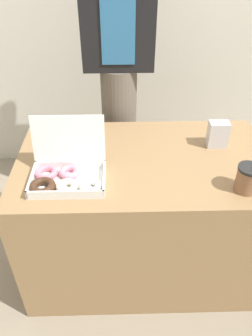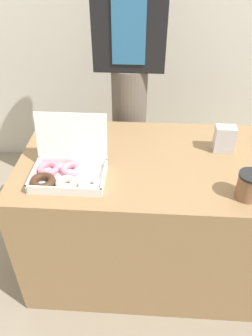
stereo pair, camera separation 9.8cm
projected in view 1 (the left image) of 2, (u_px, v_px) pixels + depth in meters
ground_plane at (141, 258)px, 1.96m from camera, size 14.00×14.00×0.00m
table at (142, 215)px, 1.74m from camera, size 1.19×0.70×0.73m
donut_box at (64, 174)px, 1.36m from camera, size 0.32×0.25×0.25m
coffee_cup at (248, 179)px, 1.31m from camera, size 0.10×0.10×0.11m
napkin_holder at (218, 134)px, 1.57m from camera, size 0.09×0.06×0.13m
person_customer at (118, 64)px, 1.76m from camera, size 0.37×0.21×1.80m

